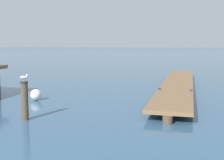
# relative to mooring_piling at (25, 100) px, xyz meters

# --- Properties ---
(floating_dock) EXTENTS (3.19, 16.57, 0.53)m
(floating_dock) POSITION_rel_mooring_piling_xyz_m (5.96, 8.53, -0.41)
(floating_dock) COLOR brown
(floating_dock) RESTS_ON ground
(mooring_piling) EXTENTS (0.30, 0.30, 1.47)m
(mooring_piling) POSITION_rel_mooring_piling_xyz_m (0.00, 0.00, 0.00)
(mooring_piling) COLOR #4C3D2D
(mooring_piling) RESTS_ON ground
(perched_seagull) EXTENTS (0.34, 0.28, 0.27)m
(perched_seagull) POSITION_rel_mooring_piling_xyz_m (-0.00, -0.00, 0.85)
(perched_seagull) COLOR gold
(perched_seagull) RESTS_ON mooring_piling
(mooring_buoy) EXTENTS (0.57, 0.57, 0.64)m
(mooring_buoy) POSITION_rel_mooring_piling_xyz_m (-1.26, 3.68, -0.48)
(mooring_buoy) COLOR silver
(mooring_buoy) RESTS_ON ground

